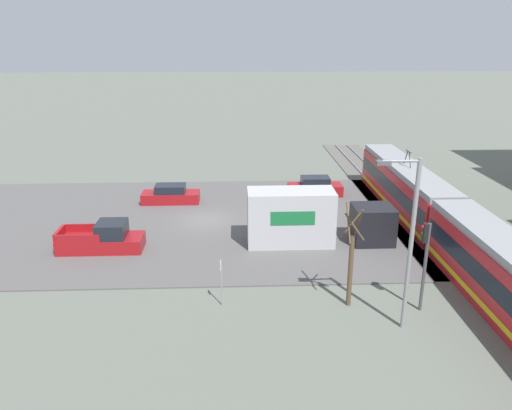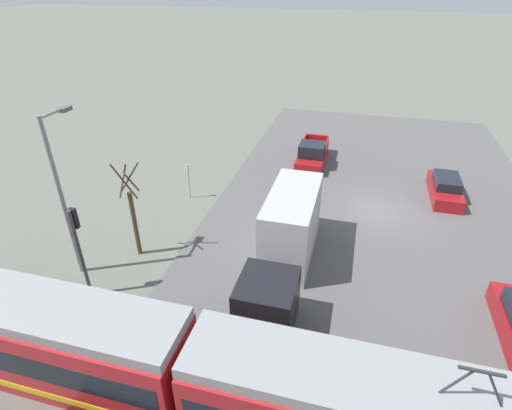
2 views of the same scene
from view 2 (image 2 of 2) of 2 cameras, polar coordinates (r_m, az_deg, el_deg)
ground_plane at (r=26.52m, az=16.82°, el=-0.96°), size 320.00×320.00×0.00m
road_surface at (r=26.50m, az=16.84°, el=-0.88°), size 20.58×40.43×0.08m
light_rail_tram at (r=14.43m, az=-9.65°, el=-22.63°), size 32.08×2.66×4.60m
box_truck at (r=19.84m, az=4.38°, el=-5.05°), size 2.37×9.45×3.60m
pickup_truck at (r=31.92m, az=8.04°, el=7.11°), size 2.02×5.26×1.85m
sedan_car_0 at (r=29.55m, az=25.41°, el=2.15°), size 1.79×4.62×1.47m
traffic_light_pole at (r=19.19m, az=-24.05°, el=-4.71°), size 0.28×0.47×4.60m
street_tree at (r=21.40m, az=-17.13°, el=-1.38°), size 1.26×1.04×5.34m
street_lamp_near_crossing at (r=20.26m, az=-25.92°, el=2.25°), size 0.36×1.95×8.12m
no_parking_sign at (r=26.64m, az=-9.59°, el=3.80°), size 0.32×0.08×2.46m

